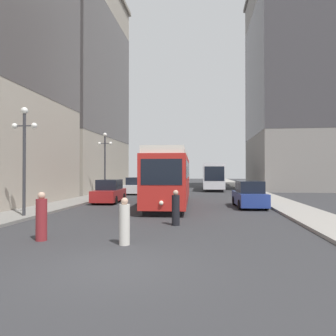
{
  "coord_description": "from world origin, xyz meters",
  "views": [
    {
      "loc": [
        2.25,
        -7.77,
        2.47
      ],
      "look_at": [
        -0.08,
        12.1,
        2.69
      ],
      "focal_mm": 33.51,
      "sensor_mm": 36.0,
      "label": 1
    }
  ],
  "objects": [
    {
      "name": "pedestrian_crossing_near",
      "position": [
        -3.54,
        2.82,
        0.81
      ],
      "size": [
        0.39,
        0.39,
        1.74
      ],
      "rotation": [
        0.0,
        0.0,
        2.66
      ],
      "color": "maroon",
      "rests_on": "ground"
    },
    {
      "name": "parked_car_right_far",
      "position": [
        5.3,
        14.25,
        0.84
      ],
      "size": [
        2.04,
        4.5,
        1.82
      ],
      "rotation": [
        0.0,
        0.0,
        3.19
      ],
      "color": "black",
      "rests_on": "ground"
    },
    {
      "name": "sidewalk_right",
      "position": [
        7.92,
        40.0,
        0.07
      ],
      "size": [
        2.65,
        120.0,
        0.15
      ],
      "primitive_type": "cube",
      "color": "gray",
      "rests_on": "ground"
    },
    {
      "name": "ground_plane",
      "position": [
        0.0,
        0.0,
        0.0
      ],
      "size": [
        200.0,
        200.0,
        0.0
      ],
      "primitive_type": "plane",
      "color": "#303033"
    },
    {
      "name": "streetcar",
      "position": [
        -0.27,
        15.09,
        2.1
      ],
      "size": [
        3.07,
        12.99,
        3.89
      ],
      "rotation": [
        0.0,
        0.0,
        0.04
      ],
      "color": "black",
      "rests_on": "ground"
    },
    {
      "name": "pedestrian_on_sidewalk",
      "position": [
        -0.43,
        2.53,
        0.74
      ],
      "size": [
        0.36,
        0.36,
        1.59
      ],
      "rotation": [
        0.0,
        0.0,
        6.03
      ],
      "color": "beige",
      "rests_on": "ground"
    },
    {
      "name": "lamp_post_left_near",
      "position": [
        -7.19,
        7.71,
        3.88
      ],
      "size": [
        1.41,
        0.36,
        5.71
      ],
      "color": "#333338",
      "rests_on": "sidewalk_left"
    },
    {
      "name": "parked_car_left_near",
      "position": [
        -5.3,
        16.45,
        0.84
      ],
      "size": [
        2.08,
        4.76,
        1.82
      ],
      "rotation": [
        0.0,
        0.0,
        0.05
      ],
      "color": "black",
      "rests_on": "ground"
    },
    {
      "name": "parked_car_left_far",
      "position": [
        -5.29,
        26.0,
        0.84
      ],
      "size": [
        2.07,
        4.65,
        1.82
      ],
      "rotation": [
        0.0,
        0.0,
        -0.05
      ],
      "color": "black",
      "rests_on": "ground"
    },
    {
      "name": "lamp_post_left_far",
      "position": [
        -7.19,
        21.12,
        4.05
      ],
      "size": [
        1.41,
        0.36,
        6.0
      ],
      "color": "#333338",
      "rests_on": "sidewalk_left"
    },
    {
      "name": "parked_car_left_mid",
      "position": [
        -5.29,
        32.22,
        0.84
      ],
      "size": [
        1.9,
        4.85,
        1.82
      ],
      "rotation": [
        0.0,
        0.0,
        0.0
      ],
      "color": "black",
      "rests_on": "ground"
    },
    {
      "name": "building_right_corner",
      "position": [
        15.59,
        38.59,
        15.75
      ],
      "size": [
        13.28,
        17.87,
        30.54
      ],
      "color": "gray",
      "rests_on": "ground"
    },
    {
      "name": "pedestrian_crossing_far",
      "position": [
        0.93,
        6.51,
        0.75
      ],
      "size": [
        0.36,
        0.36,
        1.62
      ],
      "rotation": [
        0.0,
        0.0,
        2.01
      ],
      "color": "black",
      "rests_on": "ground"
    },
    {
      "name": "sidewalk_left",
      "position": [
        -7.92,
        40.0,
        0.07
      ],
      "size": [
        2.65,
        120.0,
        0.15
      ],
      "primitive_type": "cube",
      "color": "gray",
      "rests_on": "ground"
    },
    {
      "name": "transit_bus",
      "position": [
        3.32,
        34.96,
        1.95
      ],
      "size": [
        2.68,
        11.67,
        3.45
      ],
      "rotation": [
        0.0,
        0.0,
        0.01
      ],
      "color": "black",
      "rests_on": "ground"
    },
    {
      "name": "building_left_corner",
      "position": [
        -15.47,
        29.8,
        13.79
      ],
      "size": [
        13.05,
        18.58,
        26.77
      ],
      "color": "#A89E8E",
      "rests_on": "ground"
    }
  ]
}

